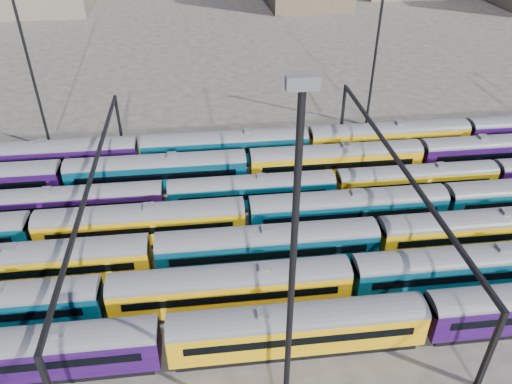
{
  "coord_description": "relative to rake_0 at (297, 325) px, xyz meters",
  "views": [
    {
      "loc": [
        -9.14,
        -40.94,
        32.84
      ],
      "look_at": [
        -3.92,
        3.45,
        3.0
      ],
      "focal_mm": 35.0,
      "sensor_mm": 36.0,
      "label": 1
    }
  ],
  "objects": [
    {
      "name": "ground",
      "position": [
        2.84,
        15.0,
        -2.67
      ],
      "size": [
        500.0,
        500.0,
        0.0
      ],
      "primitive_type": "plane",
      "color": "#3F3B36",
      "rests_on": "ground"
    },
    {
      "name": "rake_0",
      "position": [
        0.0,
        0.0,
        0.0
      ],
      "size": [
        103.11,
        3.02,
        5.09
      ],
      "color": "black",
      "rests_on": "ground"
    },
    {
      "name": "rake_1",
      "position": [
        5.68,
        5.0,
        0.04
      ],
      "size": [
        125.64,
        3.06,
        5.16
      ],
      "color": "black",
      "rests_on": "ground"
    },
    {
      "name": "rake_2",
      "position": [
        9.71,
        10.0,
        0.09
      ],
      "size": [
        127.71,
        3.11,
        5.25
      ],
      "color": "black",
      "rests_on": "ground"
    },
    {
      "name": "rake_3",
      "position": [
        -2.44,
        15.0,
        0.06
      ],
      "size": [
        126.52,
        3.09,
        5.2
      ],
      "color": "black",
      "rests_on": "ground"
    },
    {
      "name": "rake_4",
      "position": [
        -10.87,
        20.0,
        -0.23
      ],
      "size": [
        113.38,
        2.77,
        4.65
      ],
      "color": "black",
      "rests_on": "ground"
    },
    {
      "name": "rake_5",
      "position": [
        -1.3,
        25.0,
        0.08
      ],
      "size": [
        127.51,
        3.11,
        5.24
      ],
      "color": "black",
      "rests_on": "ground"
    },
    {
      "name": "rake_6",
      "position": [
        17.78,
        30.0,
        0.09
      ],
      "size": [
        149.5,
        3.12,
        5.26
      ],
      "color": "black",
      "rests_on": "ground"
    },
    {
      "name": "gantry_1",
      "position": [
        -17.16,
        15.0,
        4.12
      ],
      "size": [
        0.35,
        40.35,
        8.03
      ],
      "color": "black",
      "rests_on": "ground"
    },
    {
      "name": "gantry_2",
      "position": [
        12.84,
        15.0,
        4.12
      ],
      "size": [
        0.35,
        40.35,
        8.03
      ],
      "color": "black",
      "rests_on": "ground"
    },
    {
      "name": "mast_1",
      "position": [
        -27.16,
        37.0,
        11.3
      ],
      "size": [
        1.4,
        0.5,
        25.6
      ],
      "color": "black",
      "rests_on": "ground"
    },
    {
      "name": "mast_2",
      "position": [
        -2.16,
        -7.0,
        11.3
      ],
      "size": [
        1.4,
        0.5,
        25.6
      ],
      "color": "black",
      "rests_on": "ground"
    },
    {
      "name": "mast_3",
      "position": [
        17.84,
        39.0,
        11.3
      ],
      "size": [
        1.4,
        0.5,
        25.6
      ],
      "color": "black",
      "rests_on": "ground"
    }
  ]
}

